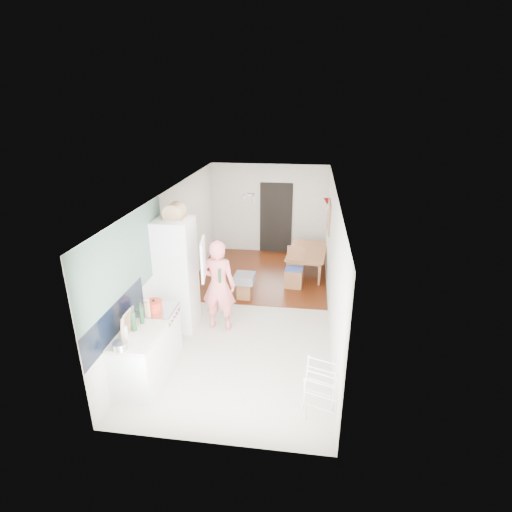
% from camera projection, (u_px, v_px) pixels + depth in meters
% --- Properties ---
extents(room_shell, '(3.20, 7.00, 2.50)m').
position_uv_depth(room_shell, '(250.00, 255.00, 7.89)').
color(room_shell, beige).
rests_on(room_shell, ground).
extents(floor, '(3.20, 7.00, 0.01)m').
position_uv_depth(floor, '(251.00, 310.00, 8.35)').
color(floor, beige).
rests_on(floor, ground).
extents(wood_floor_overlay, '(3.20, 3.30, 0.01)m').
position_uv_depth(wood_floor_overlay, '(262.00, 274.00, 10.05)').
color(wood_floor_overlay, '#5D1D09').
rests_on(wood_floor_overlay, room_shell).
extents(sage_wall_panel, '(0.02, 3.00, 1.30)m').
position_uv_depth(sage_wall_panel, '(127.00, 260.00, 6.03)').
color(sage_wall_panel, slate).
rests_on(sage_wall_panel, room_shell).
extents(tile_splashback, '(0.02, 1.90, 0.50)m').
position_uv_depth(tile_splashback, '(116.00, 319.00, 5.78)').
color(tile_splashback, black).
rests_on(tile_splashback, room_shell).
extents(doorway_recess, '(0.90, 0.04, 2.00)m').
position_uv_depth(doorway_recess, '(276.00, 218.00, 11.16)').
color(doorway_recess, black).
rests_on(doorway_recess, room_shell).
extents(base_cabinet, '(0.60, 0.90, 0.86)m').
position_uv_depth(base_cabinet, '(140.00, 362.00, 6.01)').
color(base_cabinet, white).
rests_on(base_cabinet, room_shell).
extents(worktop, '(0.62, 0.92, 0.06)m').
position_uv_depth(worktop, '(137.00, 336.00, 5.84)').
color(worktop, beige).
rests_on(worktop, room_shell).
extents(range_cooker, '(0.60, 0.60, 0.88)m').
position_uv_depth(range_cooker, '(158.00, 334.00, 6.69)').
color(range_cooker, white).
rests_on(range_cooker, room_shell).
extents(cooker_top, '(0.60, 0.60, 0.04)m').
position_uv_depth(cooker_top, '(156.00, 310.00, 6.52)').
color(cooker_top, '#B9B9BB').
rests_on(cooker_top, room_shell).
extents(fridge_housing, '(0.66, 0.66, 2.15)m').
position_uv_depth(fridge_housing, '(177.00, 275.00, 7.40)').
color(fridge_housing, white).
rests_on(fridge_housing, room_shell).
extents(fridge_door, '(0.14, 0.56, 0.70)m').
position_uv_depth(fridge_door, '(203.00, 259.00, 6.87)').
color(fridge_door, white).
rests_on(fridge_door, room_shell).
extents(fridge_interior, '(0.02, 0.52, 0.66)m').
position_uv_depth(fridge_interior, '(191.00, 252.00, 7.18)').
color(fridge_interior, white).
rests_on(fridge_interior, room_shell).
extents(pinboard, '(0.03, 0.90, 0.70)m').
position_uv_depth(pinboard, '(329.00, 217.00, 9.33)').
color(pinboard, tan).
rests_on(pinboard, room_shell).
extents(pinboard_frame, '(0.00, 0.94, 0.74)m').
position_uv_depth(pinboard_frame, '(328.00, 217.00, 9.33)').
color(pinboard_frame, '#9A5F38').
rests_on(pinboard_frame, room_shell).
extents(wall_sconce, '(0.18, 0.18, 0.16)m').
position_uv_depth(wall_sconce, '(327.00, 202.00, 9.86)').
color(wall_sconce, maroon).
rests_on(wall_sconce, room_shell).
extents(person, '(0.79, 0.55, 2.10)m').
position_uv_depth(person, '(218.00, 278.00, 7.35)').
color(person, '#F7797A').
rests_on(person, floor).
extents(dining_table, '(0.90, 1.46, 0.49)m').
position_uv_depth(dining_table, '(308.00, 263.00, 10.10)').
color(dining_table, '#9A5F38').
rests_on(dining_table, floor).
extents(dining_chair, '(0.42, 0.42, 0.94)m').
position_uv_depth(dining_chair, '(294.00, 268.00, 9.23)').
color(dining_chair, '#9A5F38').
rests_on(dining_chair, floor).
extents(stool, '(0.31, 0.31, 0.39)m').
position_uv_depth(stool, '(245.00, 290.00, 8.79)').
color(stool, '#9A5F38').
rests_on(stool, floor).
extents(grey_drape, '(0.44, 0.44, 0.19)m').
position_uv_depth(grey_drape, '(245.00, 278.00, 8.67)').
color(grey_drape, slate).
rests_on(grey_drape, stool).
extents(drying_rack, '(0.52, 0.49, 0.82)m').
position_uv_depth(drying_rack, '(320.00, 391.00, 5.43)').
color(drying_rack, white).
rests_on(drying_rack, floor).
extents(bread_bin, '(0.41, 0.39, 0.19)m').
position_uv_depth(bread_bin, '(175.00, 213.00, 7.05)').
color(bread_bin, tan).
rests_on(bread_bin, fridge_housing).
extents(red_casserole, '(0.29, 0.29, 0.16)m').
position_uv_depth(red_casserole, '(154.00, 306.00, 6.46)').
color(red_casserole, red).
rests_on(red_casserole, cooker_top).
extents(steel_pan, '(0.26, 0.26, 0.10)m').
position_uv_depth(steel_pan, '(120.00, 346.00, 5.46)').
color(steel_pan, '#B9B9BB').
rests_on(steel_pan, worktop).
extents(held_bottle, '(0.06, 0.06, 0.26)m').
position_uv_depth(held_bottle, '(220.00, 276.00, 7.13)').
color(held_bottle, '#1F4424').
rests_on(held_bottle, person).
extents(bottle_a, '(0.08, 0.08, 0.32)m').
position_uv_depth(bottle_a, '(133.00, 321.00, 5.86)').
color(bottle_a, '#1F4424').
rests_on(bottle_a, worktop).
extents(bottle_b, '(0.08, 0.08, 0.29)m').
position_uv_depth(bottle_b, '(141.00, 315.00, 6.06)').
color(bottle_b, '#1F4424').
rests_on(bottle_b, worktop).
extents(bottle_c, '(0.10, 0.10, 0.20)m').
position_uv_depth(bottle_c, '(125.00, 332.00, 5.69)').
color(bottle_c, silver).
rests_on(bottle_c, worktop).
extents(pepper_mill_front, '(0.07, 0.07, 0.24)m').
position_uv_depth(pepper_mill_front, '(146.00, 309.00, 6.28)').
color(pepper_mill_front, tan).
rests_on(pepper_mill_front, worktop).
extents(pepper_mill_back, '(0.08, 0.08, 0.24)m').
position_uv_depth(pepper_mill_back, '(148.00, 309.00, 6.27)').
color(pepper_mill_back, tan).
rests_on(pepper_mill_back, worktop).
extents(chopping_boards, '(0.07, 0.29, 0.39)m').
position_uv_depth(chopping_boards, '(127.00, 323.00, 5.73)').
color(chopping_boards, tan).
rests_on(chopping_boards, worktop).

